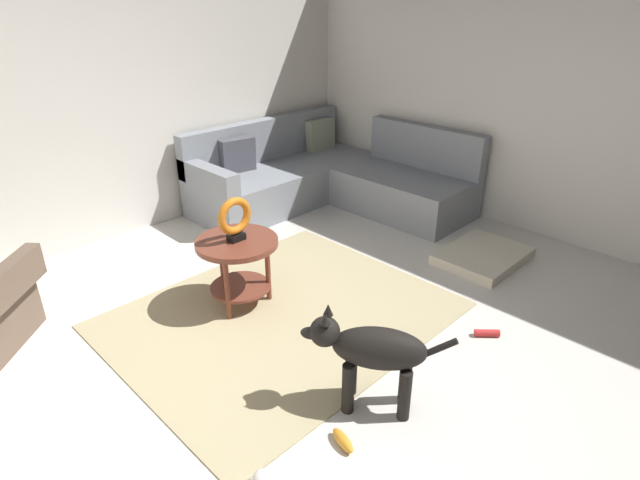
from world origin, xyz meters
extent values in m
cube|color=silver|center=(0.00, 0.00, -0.05)|extent=(6.00, 6.00, 0.10)
cube|color=silver|center=(0.00, 2.94, 1.35)|extent=(6.00, 0.12, 2.70)
cube|color=silver|center=(2.94, 0.00, 1.35)|extent=(0.12, 6.00, 2.70)
cube|color=tan|center=(0.15, 0.70, 0.01)|extent=(2.30, 1.90, 0.01)
cube|color=gray|center=(1.73, 2.41, 0.21)|extent=(2.20, 0.85, 0.42)
cube|color=gray|center=(1.73, 2.76, 0.65)|extent=(2.20, 0.14, 0.46)
cube|color=gray|center=(2.41, 1.28, 0.21)|extent=(0.85, 1.40, 0.42)
cube|color=gray|center=(2.76, 1.28, 0.65)|extent=(0.14, 1.40, 0.46)
cube|color=gray|center=(0.71, 2.41, 0.53)|extent=(0.16, 0.85, 0.22)
cube|color=gray|center=(2.48, 2.61, 0.59)|extent=(0.38, 0.15, 0.39)
cube|color=#4C4C56|center=(1.23, 2.61, 0.59)|extent=(0.40, 0.19, 0.38)
cube|color=brown|center=(-1.27, 1.64, 0.51)|extent=(0.50, 0.49, 0.22)
cylinder|color=brown|center=(0.04, 1.04, 0.52)|extent=(0.60, 0.60, 0.04)
cylinder|color=brown|center=(0.04, 1.04, 0.15)|extent=(0.45, 0.45, 0.02)
cylinder|color=brown|center=(0.04, 1.26, 0.25)|extent=(0.04, 0.04, 0.50)
cylinder|color=brown|center=(-0.15, 0.93, 0.25)|extent=(0.04, 0.04, 0.50)
cylinder|color=brown|center=(0.23, 0.93, 0.25)|extent=(0.04, 0.04, 0.50)
cube|color=black|center=(0.04, 1.04, 0.57)|extent=(0.12, 0.08, 0.05)
torus|color=orange|center=(0.04, 1.04, 0.73)|extent=(0.28, 0.06, 0.28)
cube|color=beige|center=(1.98, 0.08, 0.04)|extent=(0.80, 0.60, 0.09)
cylinder|color=black|center=(-0.21, -0.28, 0.16)|extent=(0.07, 0.07, 0.32)
cylinder|color=black|center=(-0.10, -0.20, 0.16)|extent=(0.07, 0.07, 0.32)
cylinder|color=black|center=(-0.04, -0.54, 0.16)|extent=(0.07, 0.07, 0.32)
cylinder|color=black|center=(0.08, -0.46, 0.16)|extent=(0.07, 0.07, 0.32)
ellipsoid|color=black|center=(-0.07, -0.37, 0.40)|extent=(0.48, 0.55, 0.24)
sphere|color=black|center=(-0.24, -0.12, 0.48)|extent=(0.17, 0.17, 0.17)
ellipsoid|color=black|center=(-0.28, -0.06, 0.46)|extent=(0.13, 0.14, 0.07)
cone|color=black|center=(-0.27, -0.16, 0.59)|extent=(0.06, 0.06, 0.07)
cone|color=black|center=(-0.20, -0.10, 0.59)|extent=(0.06, 0.06, 0.07)
cylinder|color=black|center=(0.11, -0.62, 0.44)|extent=(0.14, 0.19, 0.16)
sphere|color=silver|center=(-0.87, -0.33, 0.05)|extent=(0.10, 0.10, 0.10)
cylinder|color=red|center=(0.99, -0.50, 0.03)|extent=(0.15, 0.16, 0.05)
ellipsoid|color=orange|center=(-0.41, -0.43, 0.03)|extent=(0.11, 0.19, 0.06)
camera|label=1|loc=(-1.87, -1.71, 2.13)|focal=28.53mm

